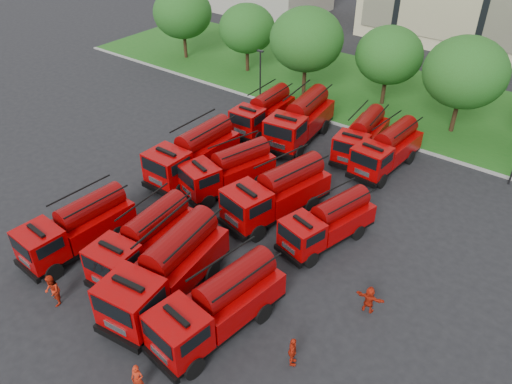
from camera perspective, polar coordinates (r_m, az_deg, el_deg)
ground at (r=30.28m, az=-3.83°, el=-5.93°), size 140.00×140.00×0.00m
lawn at (r=49.77m, az=16.19°, el=10.13°), size 70.00×16.00×0.12m
curb at (r=42.95m, az=11.88°, el=6.79°), size 70.00×0.30×0.14m
tree_0 at (r=57.40m, az=-8.40°, el=19.61°), size 6.30×6.30×7.70m
tree_1 at (r=53.11m, az=-1.03°, el=18.19°), size 5.71×5.71×6.98m
tree_2 at (r=47.33m, az=5.79°, el=16.96°), size 6.72×6.72×8.22m
tree_3 at (r=46.70m, az=14.97°, el=14.87°), size 5.88×5.88×7.19m
tree_4 at (r=43.16m, az=22.81°, el=12.49°), size 6.55×6.55×8.01m
lamp_post_0 at (r=45.85m, az=0.49°, el=13.26°), size 0.60×0.25×5.11m
fire_truck_0 at (r=30.74m, az=-19.72°, el=-3.76°), size 2.84×7.04×3.15m
fire_truck_1 at (r=28.73m, az=-12.63°, el=-5.33°), size 3.03×7.16×3.18m
fire_truck_2 at (r=26.31m, az=-10.14°, el=-8.73°), size 3.74×8.26×3.63m
fire_truck_3 at (r=24.52m, az=-4.29°, el=-12.75°), size 3.41×7.52×3.30m
fire_truck_4 at (r=35.89m, az=-7.15°, el=4.46°), size 2.84×7.65×3.47m
fire_truck_5 at (r=34.13m, az=-3.16°, el=2.59°), size 4.10×7.16×3.09m
fire_truck_6 at (r=31.56m, az=2.46°, el=-0.01°), size 4.17×7.89×3.42m
fire_truck_7 at (r=29.81m, az=8.25°, el=-3.41°), size 3.70×6.68×2.89m
fire_truck_8 at (r=42.03m, az=0.83°, el=9.18°), size 2.74×6.87×3.08m
fire_truck_9 at (r=40.24m, az=5.08°, el=8.21°), size 3.65×8.15×3.59m
fire_truck_10 at (r=39.07m, az=11.98°, el=6.25°), size 3.04×6.89×3.04m
fire_truck_11 at (r=37.65m, az=14.76°, el=4.77°), size 2.94×7.08×3.15m
firefighter_1 at (r=28.75m, az=-21.83°, el=-11.75°), size 1.06×0.90×1.91m
firefighter_2 at (r=24.49m, az=4.11°, el=-18.95°), size 0.96×1.13×1.67m
firefighter_3 at (r=26.03m, az=-3.06°, el=-14.52°), size 1.39×1.09×1.91m
firefighter_4 at (r=31.11m, az=-10.47°, el=-5.24°), size 0.81×0.87×1.49m
firefighter_5 at (r=27.08m, az=12.59°, el=-13.05°), size 1.56×0.85×1.60m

